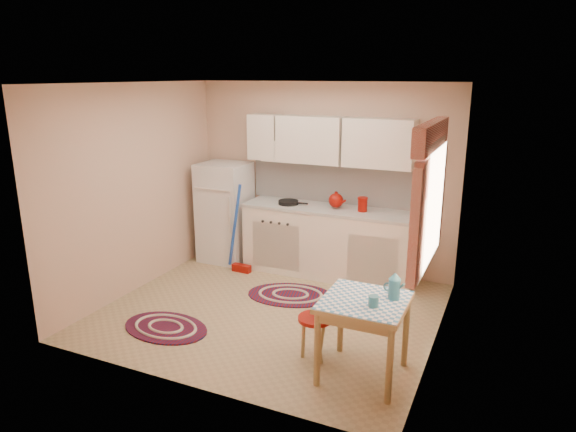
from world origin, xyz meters
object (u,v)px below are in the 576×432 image
object	(u,v)px
fridge	(225,212)
stool	(315,337)
base_cabinets	(328,243)
table	(363,338)

from	to	relation	value
fridge	stool	xyz separation A→B (m)	(2.15, -1.98, -0.49)
base_cabinets	stool	distance (m)	2.13
base_cabinets	stool	xyz separation A→B (m)	(0.61, -2.03, -0.23)
fridge	base_cabinets	world-z (taller)	fridge
fridge	table	world-z (taller)	fridge
table	fridge	bearing A→B (deg)	141.80
base_cabinets	table	size ratio (longest dim) A/B	3.12
table	stool	bearing A→B (deg)	169.01
table	stool	world-z (taller)	table
table	stool	xyz separation A→B (m)	(-0.49, 0.09, -0.15)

